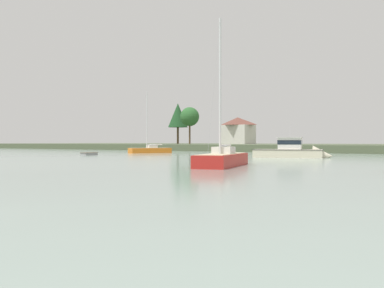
{
  "coord_description": "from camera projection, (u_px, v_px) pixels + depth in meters",
  "views": [
    {
      "loc": [
        14.24,
        -5.0,
        2.15
      ],
      "look_at": [
        -7.65,
        24.51,
        1.94
      ],
      "focal_mm": 43.76,
      "sensor_mm": 36.0,
      "label": 1
    }
  ],
  "objects": [
    {
      "name": "dinghy_grey",
      "position": [
        89.0,
        154.0,
        72.93
      ],
      "size": [
        1.62,
        3.02,
        0.55
      ],
      "color": "gray",
      "rests_on": "ground"
    },
    {
      "name": "shore_tree_inland_a",
      "position": [
        190.0,
        117.0,
        121.1
      ],
      "size": [
        4.93,
        4.93,
        9.57
      ],
      "color": "brown",
      "rests_on": "far_shore_bank"
    },
    {
      "name": "shore_tree_center_left",
      "position": [
        178.0,
        115.0,
        132.15
      ],
      "size": [
        5.55,
        5.55,
        11.47
      ],
      "color": "brown",
      "rests_on": "far_shore_bank"
    },
    {
      "name": "sailboat_red",
      "position": [
        222.0,
        163.0,
        40.37
      ],
      "size": [
        5.67,
        10.13,
        13.32
      ],
      "color": "#B2231E",
      "rests_on": "ground"
    },
    {
      "name": "cottage_behind_trees",
      "position": [
        238.0,
        130.0,
        126.64
      ],
      "size": [
        8.53,
        6.61,
        7.21
      ],
      "color": "silver",
      "rests_on": "far_shore_bank"
    },
    {
      "name": "sailboat_orange",
      "position": [
        150.0,
        152.0,
        86.23
      ],
      "size": [
        5.38,
        8.07,
        11.93
      ],
      "color": "orange",
      "rests_on": "ground"
    },
    {
      "name": "cruiser_cream",
      "position": [
        296.0,
        153.0,
        61.64
      ],
      "size": [
        10.68,
        6.14,
        5.26
      ],
      "color": "beige",
      "rests_on": "ground"
    }
  ]
}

